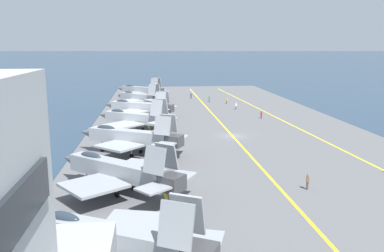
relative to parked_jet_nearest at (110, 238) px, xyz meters
The scene contains 18 objects.
ground_plane 45.71m from the parked_jet_nearest, 22.12° to the right, with size 2000.00×2000.00×0.00m, color #23384C.
carrier_deck 45.70m from the parked_jet_nearest, 22.12° to the right, with size 173.00×51.67×0.40m, color #565659.
deck_stripe_foul_line 52.70m from the parked_jet_nearest, 36.60° to the right, with size 155.70×0.36×0.01m, color yellow.
deck_stripe_centerline 45.69m from the parked_jet_nearest, 22.12° to the right, with size 155.70×0.36×0.01m, color yellow.
deck_stripe_edge_line 42.44m from the parked_jet_nearest, ahead, with size 155.70×0.36×0.01m, color yellow.
parked_jet_nearest is the anchor object (origin of this frame).
parked_jet_second 16.30m from the parked_jet_nearest, ahead, with size 14.38×15.87×6.12m.
parked_jet_third 31.47m from the parked_jet_nearest, ahead, with size 12.66×16.55×6.28m.
parked_jet_fourth 47.58m from the parked_jet_nearest, ahead, with size 13.58×15.24×6.43m.
parked_jet_fifth 62.93m from the parked_jet_nearest, ahead, with size 12.61×16.65×5.95m.
parked_jet_sixth 79.25m from the parked_jet_nearest, ahead, with size 13.34×14.21×6.13m.
parked_jet_seventh 94.08m from the parked_jet_nearest, ahead, with size 13.03×15.34×6.40m.
crew_brown_vest 25.11m from the parked_jet_nearest, 53.32° to the right, with size 0.43×0.34×1.83m.
crew_green_vest 87.76m from the parked_jet_nearest, 12.71° to the right, with size 0.30×0.40×1.82m.
crew_blue_vest 94.51m from the parked_jet_nearest, ahead, with size 0.46×0.43×1.70m.
crew_white_vest 75.36m from the parked_jet_nearest, 18.54° to the right, with size 0.32×0.42×1.70m.
crew_red_vest 64.45m from the parked_jet_nearest, 24.61° to the right, with size 0.30×0.40×1.72m.
crew_yellow_vest 84.64m from the parked_jet_nearest, 16.11° to the right, with size 0.46×0.43×1.70m.
Camera 1 is at (-68.59, 14.18, 16.23)m, focal length 38.00 mm.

